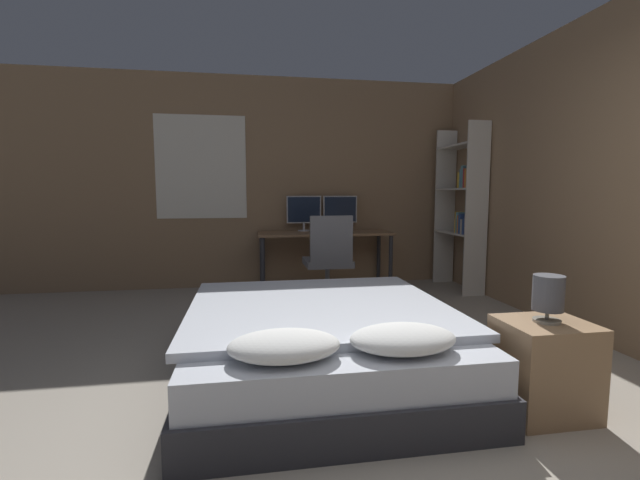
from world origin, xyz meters
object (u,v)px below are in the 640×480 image
at_px(nightstand, 544,368).
at_px(office_chair, 328,268).
at_px(bed, 321,342).
at_px(monitor_left, 304,211).
at_px(computer_mouse, 349,232).
at_px(bedside_lamp, 548,295).
at_px(keyboard, 328,233).
at_px(desk, 325,239).
at_px(monitor_right, 340,211).
at_px(bookshelf, 463,202).

xyz_separation_m(nightstand, office_chair, (-0.74, 2.47, 0.15)).
distance_m(bed, monitor_left, 2.90).
relative_size(bed, computer_mouse, 27.54).
xyz_separation_m(bedside_lamp, keyboard, (-0.64, 3.07, 0.07)).
xyz_separation_m(keyboard, office_chair, (-0.10, -0.60, -0.33)).
xyz_separation_m(bed, desk, (0.49, 2.58, 0.41)).
xyz_separation_m(bed, monitor_right, (0.73, 2.78, 0.75)).
bearing_deg(keyboard, office_chair, -99.77).
bearing_deg(monitor_right, keyboard, -121.11).
distance_m(bedside_lamp, office_chair, 2.60).
xyz_separation_m(bed, keyboard, (0.49, 2.39, 0.50)).
distance_m(desk, bookshelf, 1.78).
distance_m(bedside_lamp, monitor_left, 3.59).
relative_size(bedside_lamp, computer_mouse, 3.68).
xyz_separation_m(bedside_lamp, bookshelf, (1.04, 2.92, 0.44)).
xyz_separation_m(keyboard, bookshelf, (1.68, -0.15, 0.37)).
distance_m(monitor_left, computer_mouse, 0.68).
relative_size(nightstand, monitor_left, 1.14).
relative_size(bedside_lamp, keyboard, 0.75).
xyz_separation_m(nightstand, bedside_lamp, (0.00, 0.00, 0.41)).
bearing_deg(bedside_lamp, office_chair, 106.71).
bearing_deg(office_chair, bed, -102.19).
height_order(nightstand, desk, desk).
distance_m(keyboard, bookshelf, 1.73).
height_order(desk, keyboard, keyboard).
height_order(bed, desk, desk).
bearing_deg(office_chair, desk, 82.62).
height_order(bed, bookshelf, bookshelf).
bearing_deg(nightstand, bed, 148.92).
bearing_deg(office_chair, monitor_left, 97.86).
bearing_deg(nightstand, bookshelf, 70.34).
height_order(bed, monitor_right, monitor_right).
xyz_separation_m(bedside_lamp, monitor_left, (-0.88, 3.47, 0.32)).
distance_m(nightstand, office_chair, 2.59).
distance_m(computer_mouse, bookshelf, 1.47).
bearing_deg(bedside_lamp, nightstand, 0.00).
bearing_deg(bookshelf, monitor_left, 164.15).
height_order(monitor_left, monitor_right, same).
bearing_deg(bedside_lamp, computer_mouse, 97.01).
bearing_deg(bookshelf, computer_mouse, 174.01).
relative_size(bed, desk, 1.15).
relative_size(desk, computer_mouse, 23.98).
height_order(desk, monitor_right, monitor_right).
relative_size(computer_mouse, office_chair, 0.07).
bearing_deg(computer_mouse, monitor_right, 93.34).
bearing_deg(monitor_left, office_chair, -82.14).
xyz_separation_m(nightstand, computer_mouse, (-0.38, 3.07, 0.49)).
xyz_separation_m(monitor_right, office_chair, (-0.34, -0.99, -0.57)).
bearing_deg(monitor_right, nightstand, -83.41).
bearing_deg(keyboard, monitor_right, 58.89).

